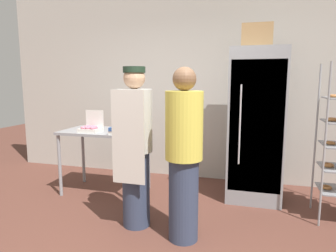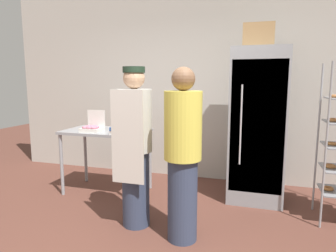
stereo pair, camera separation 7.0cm
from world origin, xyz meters
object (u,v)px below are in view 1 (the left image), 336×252
Objects in this scene: refrigerator at (256,125)px; cardboard_storage_box at (257,36)px; person_baker at (135,146)px; person_customer at (184,155)px; blender_pitcher at (131,121)px; binder_stack at (124,131)px; donut_box at (91,128)px.

cardboard_storage_box reaches higher than refrigerator.
person_baker is at bearing -136.60° from refrigerator.
cardboard_storage_box is 0.23× the size of person_customer.
cardboard_storage_box is (1.61, 0.23, 1.10)m from blender_pitcher.
binder_stack is at bearing -83.54° from blender_pitcher.
person_customer is (0.94, -0.74, -0.07)m from binder_stack.
binder_stack is 0.19× the size of person_baker.
person_baker is at bearing 165.27° from person_customer.
donut_box is 1.63m from person_customer.
refrigerator is 7.02× the size of donut_box.
blender_pitcher is 0.83× the size of binder_stack.
blender_pitcher is at bearing 96.46° from binder_stack.
person_baker reaches higher than blender_pitcher.
cardboard_storage_box is at bearing 64.82° from person_customer.
refrigerator is at bearing -54.37° from cardboard_storage_box.
refrigerator is at bearing 43.40° from person_baker.
refrigerator reaches higher than person_baker.
refrigerator is 6.05× the size of binder_stack.
person_customer is at bearing -117.10° from refrigerator.
refrigerator is at bearing 62.90° from person_customer.
blender_pitcher is 1.05m from person_baker.
refrigerator is 1.45m from person_customer.
refrigerator reaches higher than blender_pitcher.
donut_box is 0.16× the size of person_baker.
blender_pitcher is at bearing 114.66° from person_baker.
person_customer is at bearing -48.06° from blender_pitcher.
binder_stack is 1.20m from person_customer.
donut_box is 0.17× the size of person_customer.
cardboard_storage_box reaches higher than blender_pitcher.
cardboard_storage_box reaches higher than person_baker.
blender_pitcher is 0.70× the size of cardboard_storage_box.
cardboard_storage_box reaches higher than donut_box.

